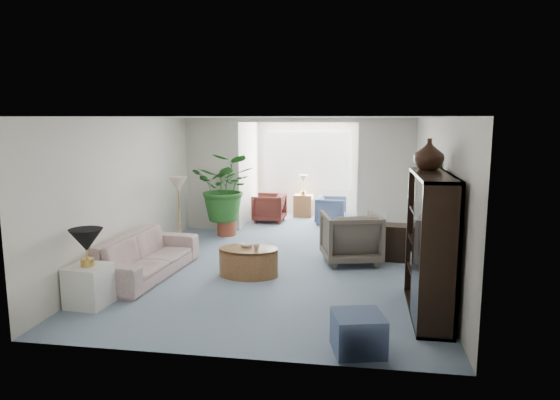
% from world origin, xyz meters
% --- Properties ---
extents(floor, '(6.00, 6.00, 0.00)m').
position_xyz_m(floor, '(0.00, 0.00, 0.00)').
color(floor, '#7D8FA5').
rests_on(floor, ground).
extents(sunroom_floor, '(2.60, 2.60, 0.00)m').
position_xyz_m(sunroom_floor, '(0.00, 4.10, 0.00)').
color(sunroom_floor, '#7D8FA5').
rests_on(sunroom_floor, ground).
extents(back_pier_left, '(1.20, 0.12, 2.50)m').
position_xyz_m(back_pier_left, '(-1.90, 3.00, 1.25)').
color(back_pier_left, silver).
rests_on(back_pier_left, ground).
extents(back_pier_right, '(1.20, 0.12, 2.50)m').
position_xyz_m(back_pier_right, '(1.90, 3.00, 1.25)').
color(back_pier_right, silver).
rests_on(back_pier_right, ground).
extents(back_header, '(2.60, 0.12, 0.10)m').
position_xyz_m(back_header, '(0.00, 3.00, 2.45)').
color(back_header, silver).
rests_on(back_header, back_pier_left).
extents(window_pane, '(2.20, 0.02, 1.50)m').
position_xyz_m(window_pane, '(0.00, 5.18, 1.40)').
color(window_pane, white).
extents(window_blinds, '(2.20, 0.02, 1.50)m').
position_xyz_m(window_blinds, '(0.00, 5.15, 1.40)').
color(window_blinds, white).
extents(framed_picture, '(0.04, 0.50, 0.40)m').
position_xyz_m(framed_picture, '(2.46, -0.10, 1.70)').
color(framed_picture, '#BDB197').
extents(sofa, '(1.06, 2.31, 0.66)m').
position_xyz_m(sofa, '(-2.00, -0.49, 0.33)').
color(sofa, beige).
rests_on(sofa, ground).
extents(end_table, '(0.54, 0.54, 0.55)m').
position_xyz_m(end_table, '(-2.20, -1.84, 0.28)').
color(end_table, white).
rests_on(end_table, ground).
extents(table_lamp, '(0.44, 0.44, 0.30)m').
position_xyz_m(table_lamp, '(-2.20, -1.84, 0.90)').
color(table_lamp, black).
rests_on(table_lamp, end_table).
extents(floor_lamp, '(0.36, 0.36, 0.28)m').
position_xyz_m(floor_lamp, '(-2.07, 1.26, 1.25)').
color(floor_lamp, beige).
rests_on(floor_lamp, ground).
extents(coffee_table, '(1.16, 1.16, 0.45)m').
position_xyz_m(coffee_table, '(-0.38, -0.24, 0.23)').
color(coffee_table, '#996137').
rests_on(coffee_table, ground).
extents(coffee_bowl, '(0.26, 0.26, 0.05)m').
position_xyz_m(coffee_bowl, '(-0.43, -0.14, 0.48)').
color(coffee_bowl, white).
rests_on(coffee_bowl, coffee_table).
extents(coffee_cup, '(0.12, 0.12, 0.09)m').
position_xyz_m(coffee_cup, '(-0.23, -0.34, 0.50)').
color(coffee_cup, beige).
rests_on(coffee_cup, coffee_table).
extents(wingback_chair, '(1.15, 1.17, 0.89)m').
position_xyz_m(wingback_chair, '(1.21, 0.78, 0.44)').
color(wingback_chair, '#61584C').
rests_on(wingback_chair, ground).
extents(side_table_dark, '(0.57, 0.48, 0.63)m').
position_xyz_m(side_table_dark, '(1.91, 1.08, 0.31)').
color(side_table_dark, black).
rests_on(side_table_dark, ground).
extents(entertainment_cabinet, '(0.43, 1.63, 1.81)m').
position_xyz_m(entertainment_cabinet, '(2.23, -1.45, 0.91)').
color(entertainment_cabinet, black).
rests_on(entertainment_cabinet, ground).
extents(cabinet_urn, '(0.39, 0.39, 0.41)m').
position_xyz_m(cabinet_urn, '(2.23, -0.95, 2.02)').
color(cabinet_urn, black).
rests_on(cabinet_urn, entertainment_cabinet).
extents(ottoman, '(0.63, 0.63, 0.42)m').
position_xyz_m(ottoman, '(1.36, -2.64, 0.21)').
color(ottoman, slate).
rests_on(ottoman, ground).
extents(plant_pot, '(0.40, 0.40, 0.32)m').
position_xyz_m(plant_pot, '(-1.45, 2.46, 0.16)').
color(plant_pot, brown).
rests_on(plant_pot, ground).
extents(house_plant, '(1.31, 1.13, 1.45)m').
position_xyz_m(house_plant, '(-1.45, 2.46, 1.05)').
color(house_plant, '#245D20').
rests_on(house_plant, plant_pot).
extents(sunroom_chair_blue, '(0.74, 0.72, 0.64)m').
position_xyz_m(sunroom_chair_blue, '(0.70, 4.02, 0.32)').
color(sunroom_chair_blue, slate).
rests_on(sunroom_chair_blue, ground).
extents(sunroom_chair_maroon, '(0.78, 0.76, 0.68)m').
position_xyz_m(sunroom_chair_maroon, '(-0.80, 4.02, 0.34)').
color(sunroom_chair_maroon, '#52221C').
rests_on(sunroom_chair_maroon, ground).
extents(sunroom_table, '(0.47, 0.38, 0.56)m').
position_xyz_m(sunroom_table, '(-0.05, 4.77, 0.28)').
color(sunroom_table, '#996137').
rests_on(sunroom_table, ground).
extents(shelf_clutter, '(0.30, 1.05, 1.06)m').
position_xyz_m(shelf_clutter, '(2.18, -1.67, 0.98)').
color(shelf_clutter, '#3C3A37').
rests_on(shelf_clutter, entertainment_cabinet).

